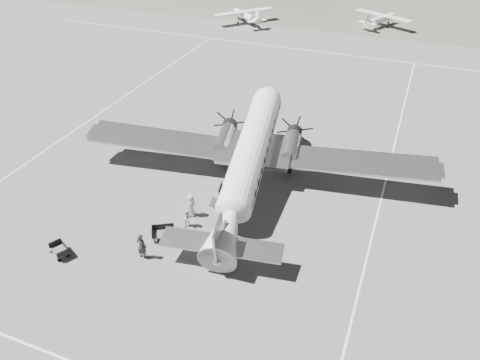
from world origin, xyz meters
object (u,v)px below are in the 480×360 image
(baggage_cart_near, at_px, (163,233))
(dc3_airliner, at_px, (249,160))
(ground_crew, at_px, (142,246))
(light_plane_right, at_px, (381,20))
(ramp_agent, at_px, (188,218))
(passenger, at_px, (191,205))
(light_plane_left, at_px, (245,17))
(baggage_cart_far, at_px, (60,250))

(baggage_cart_near, bearing_deg, dc3_airliner, 35.85)
(dc3_airliner, xyz_separation_m, ground_crew, (-3.84, -10.02, -1.82))
(light_plane_right, bearing_deg, baggage_cart_near, -69.90)
(ramp_agent, relative_size, passenger, 0.81)
(light_plane_left, relative_size, ground_crew, 5.40)
(baggage_cart_near, bearing_deg, passenger, 48.19)
(light_plane_left, bearing_deg, baggage_cart_near, -123.65)
(baggage_cart_near, distance_m, baggage_cart_far, 6.97)
(passenger, bearing_deg, baggage_cart_near, 169.02)
(ground_crew, xyz_separation_m, passenger, (0.99, 5.30, -0.07))
(light_plane_left, height_order, ramp_agent, light_plane_left)
(light_plane_right, bearing_deg, passenger, -69.63)
(light_plane_left, bearing_deg, light_plane_right, -31.91)
(dc3_airliner, xyz_separation_m, light_plane_right, (3.55, 51.54, -1.75))
(passenger, bearing_deg, light_plane_right, -5.75)
(passenger, bearing_deg, baggage_cart_far, 139.37)
(baggage_cart_far, xyz_separation_m, ground_crew, (5.32, 1.87, 0.58))
(baggage_cart_near, bearing_deg, ground_crew, -129.12)
(light_plane_left, height_order, passenger, light_plane_left)
(light_plane_right, xyz_separation_m, baggage_cart_far, (-12.71, -63.42, -0.65))
(ramp_agent, distance_m, passenger, 1.32)
(dc3_airliner, bearing_deg, baggage_cart_near, -122.83)
(dc3_airliner, height_order, ground_crew, dc3_airliner)
(passenger, bearing_deg, ground_crew, 170.12)
(baggage_cart_far, xyz_separation_m, ramp_agent, (6.70, 5.92, 0.34))
(dc3_airliner, relative_size, baggage_cart_near, 17.76)
(baggage_cart_near, distance_m, ramp_agent, 2.15)
(light_plane_left, relative_size, baggage_cart_far, 7.34)
(baggage_cart_near, bearing_deg, baggage_cart_far, -174.46)
(dc3_airliner, bearing_deg, ground_crew, -119.75)
(baggage_cart_near, bearing_deg, light_plane_left, 74.89)
(dc3_airliner, bearing_deg, light_plane_right, 77.30)
(light_plane_right, bearing_deg, ground_crew, -69.99)
(dc3_airliner, relative_size, light_plane_right, 2.89)
(ramp_agent, bearing_deg, light_plane_right, 26.29)
(light_plane_left, xyz_separation_m, light_plane_right, (21.22, 6.37, -0.05))
(dc3_airliner, bearing_deg, ramp_agent, -121.17)
(baggage_cart_near, distance_m, ground_crew, 2.28)
(light_plane_right, height_order, ground_crew, light_plane_right)
(light_plane_right, xyz_separation_m, ramp_agent, (-6.01, -57.50, -0.31))
(light_plane_left, relative_size, light_plane_right, 1.05)
(baggage_cart_near, relative_size, baggage_cart_far, 1.14)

